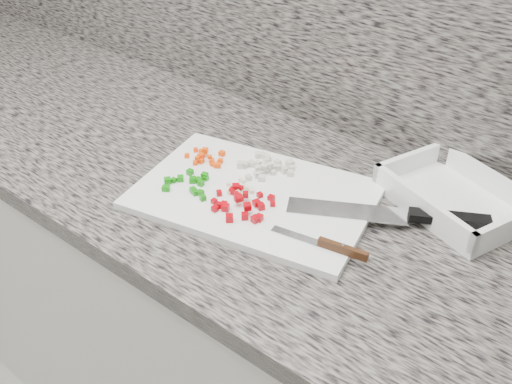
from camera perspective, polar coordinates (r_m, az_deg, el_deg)
cabinet at (r=1.48m, az=-1.37°, el=-13.89°), size 3.92×0.62×0.86m
countertop at (r=1.18m, az=-1.67°, el=0.59°), size 3.96×0.64×0.04m
cutting_board at (r=1.10m, az=-0.17°, el=-0.32°), size 0.50×0.38×0.01m
carrot_pile at (r=1.20m, az=-5.01°, el=3.49°), size 0.09×0.07×0.02m
onion_pile at (r=1.16m, az=1.09°, el=2.66°), size 0.11×0.11×0.02m
green_pepper_pile at (r=1.12m, az=-6.72°, el=0.91°), size 0.11×0.09×0.01m
red_pepper_pile at (r=1.06m, az=-1.52°, el=-1.11°), size 0.12×0.11×0.02m
garlic_pile at (r=1.10m, az=-1.38°, el=0.45°), size 0.06×0.06×0.01m
chef_knife at (r=1.07m, az=15.49°, el=-2.31°), size 0.34×0.21×0.02m
paring_knife at (r=0.97m, az=7.45°, el=-5.35°), size 0.18×0.04×0.02m
tray at (r=1.14m, az=19.18°, el=-0.58°), size 0.31×0.26×0.05m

